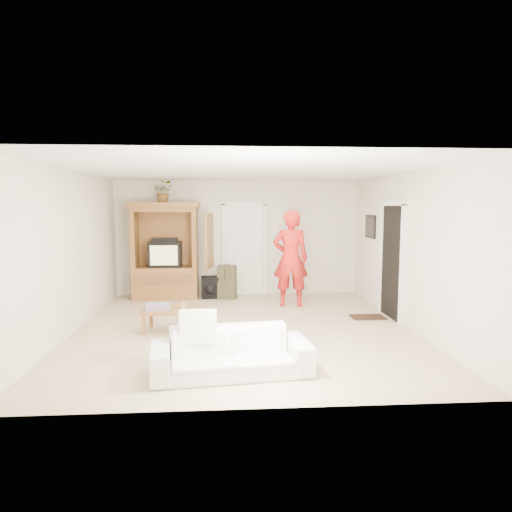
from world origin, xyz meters
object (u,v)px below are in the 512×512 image
(man, at_px, (291,258))
(sofa, at_px, (231,352))
(armoire, at_px, (167,257))
(coffee_table, at_px, (174,312))

(man, bearing_deg, sofa, 76.73)
(man, bearing_deg, armoire, -15.28)
(armoire, relative_size, sofa, 1.10)
(armoire, bearing_deg, man, -20.76)
(coffee_table, bearing_deg, armoire, 105.93)
(sofa, bearing_deg, armoire, 99.37)
(man, height_order, coffee_table, man)
(armoire, height_order, coffee_table, armoire)
(sofa, distance_m, coffee_table, 2.14)
(man, distance_m, coffee_table, 2.85)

